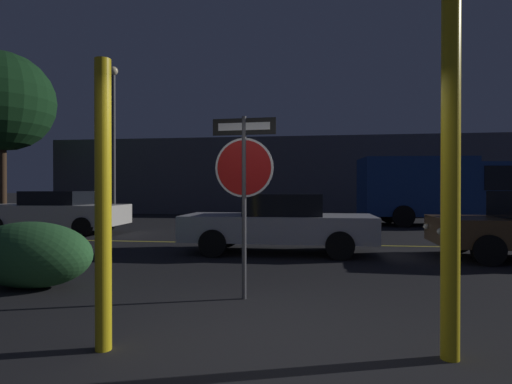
% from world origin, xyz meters
% --- Properties ---
extents(ground_plane, '(260.00, 260.00, 0.00)m').
position_xyz_m(ground_plane, '(0.00, 0.00, 0.00)').
color(ground_plane, black).
extents(road_center_stripe, '(39.60, 0.12, 0.01)m').
position_xyz_m(road_center_stripe, '(0.00, 6.90, 0.00)').
color(road_center_stripe, gold).
rests_on(road_center_stripe, ground_plane).
extents(stop_sign, '(0.86, 0.07, 2.43)m').
position_xyz_m(stop_sign, '(-0.47, 1.53, 1.72)').
color(stop_sign, '#4C4C51').
rests_on(stop_sign, ground_plane).
extents(yellow_pole_left, '(0.15, 0.15, 2.65)m').
position_xyz_m(yellow_pole_left, '(-1.47, -0.31, 1.32)').
color(yellow_pole_left, yellow).
rests_on(yellow_pole_left, ground_plane).
extents(yellow_pole_right, '(0.16, 0.16, 3.53)m').
position_xyz_m(yellow_pole_right, '(1.60, -0.11, 1.77)').
color(yellow_pole_right, yellow).
rests_on(yellow_pole_right, ground_plane).
extents(hedge_bush_1, '(1.91, 1.03, 0.98)m').
position_xyz_m(hedge_bush_1, '(-3.71, 1.71, 0.49)').
color(hedge_bush_1, '#2D6633').
rests_on(hedge_bush_1, ground_plane).
extents(passing_car_1, '(4.75, 2.02, 1.40)m').
position_xyz_m(passing_car_1, '(-7.94, 8.51, 0.71)').
color(passing_car_1, silver).
rests_on(passing_car_1, ground_plane).
extents(passing_car_2, '(4.43, 1.80, 1.36)m').
position_xyz_m(passing_car_2, '(-0.28, 5.43, 0.68)').
color(passing_car_2, silver).
rests_on(passing_car_2, ground_plane).
extents(delivery_truck, '(6.98, 2.65, 2.73)m').
position_xyz_m(delivery_truck, '(6.13, 13.30, 1.55)').
color(delivery_truck, navy).
rests_on(delivery_truck, ground_plane).
extents(street_lamp, '(0.38, 0.38, 6.88)m').
position_xyz_m(street_lamp, '(-8.16, 12.98, 4.12)').
color(street_lamp, '#4C4C51').
rests_on(street_lamp, ground_plane).
extents(tree_0, '(5.11, 5.11, 8.59)m').
position_xyz_m(tree_0, '(-15.41, 15.20, 6.02)').
color(tree_0, '#422D1E').
rests_on(tree_0, ground_plane).
extents(building_backdrop, '(26.24, 3.29, 4.45)m').
position_xyz_m(building_backdrop, '(-1.91, 20.40, 2.22)').
color(building_backdrop, '#4C4C56').
rests_on(building_backdrop, ground_plane).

